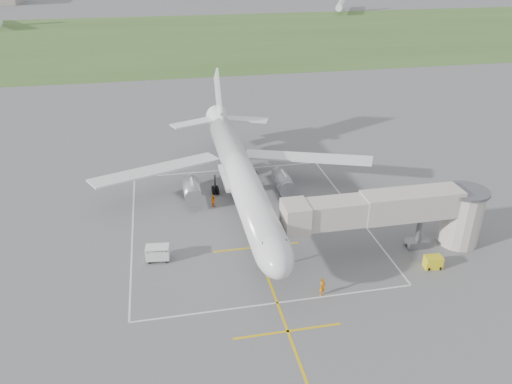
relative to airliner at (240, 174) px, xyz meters
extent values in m
plane|color=#505053|center=(0.00, -0.75, -4.39)|extent=(700.00, 700.00, 0.00)
cube|color=#385927|center=(0.00, 129.25, -4.38)|extent=(700.00, 120.00, 0.02)
cube|color=gold|center=(0.00, -5.75, -4.38)|extent=(0.25, 60.00, 0.01)
cube|color=gold|center=(0.00, -24.75, -4.38)|extent=(10.00, 0.25, 0.01)
cube|color=gold|center=(0.00, -10.75, -4.38)|extent=(10.00, 0.25, 0.01)
cube|color=silver|center=(0.00, 11.25, -4.38)|extent=(28.00, 0.20, 0.01)
cube|color=silver|center=(0.00, -20.75, -4.38)|extent=(28.00, 0.20, 0.01)
cube|color=silver|center=(-14.00, -4.75, -4.38)|extent=(0.20, 32.00, 0.01)
cube|color=silver|center=(14.00, -4.75, -4.38)|extent=(0.20, 32.00, 0.01)
cylinder|color=silver|center=(0.00, -0.75, 0.11)|extent=(3.80, 36.00, 3.80)
ellipsoid|color=silver|center=(0.00, -18.75, 0.11)|extent=(3.80, 7.22, 3.80)
cube|color=black|center=(0.00, -19.65, 1.16)|extent=(2.40, 1.60, 0.99)
cone|color=silver|center=(0.00, 19.75, 0.51)|extent=(3.80, 6.00, 3.80)
cube|color=silver|center=(10.50, 5.25, -0.74)|extent=(17.93, 11.24, 1.23)
cube|color=silver|center=(-10.50, 5.25, -0.74)|extent=(17.93, 11.24, 1.23)
cube|color=silver|center=(0.00, 2.25, -1.44)|extent=(4.20, 8.00, 0.50)
cube|color=silver|center=(0.00, 20.45, 4.81)|extent=(0.30, 7.89, 8.65)
cube|color=silver|center=(0.00, 18.25, 1.81)|extent=(0.35, 5.00, 1.20)
cube|color=silver|center=(4.20, 19.45, 0.71)|extent=(7.85, 5.03, 0.20)
cube|color=silver|center=(-4.20, 19.45, 0.71)|extent=(7.85, 5.03, 0.20)
cylinder|color=gray|center=(6.20, 1.75, -2.49)|extent=(2.30, 4.20, 2.30)
cube|color=silver|center=(6.20, 1.45, -1.69)|extent=(0.25, 2.40, 1.20)
cylinder|color=gray|center=(-6.20, 1.75, -2.49)|extent=(2.30, 4.20, 2.30)
cube|color=silver|center=(-6.20, 1.45, -1.69)|extent=(0.25, 2.40, 1.20)
cylinder|color=black|center=(0.00, -15.25, -3.09)|extent=(0.18, 0.18, 2.60)
cylinder|color=black|center=(-0.11, -15.25, -3.99)|extent=(0.28, 0.80, 0.80)
cylinder|color=black|center=(0.11, -15.25, -3.99)|extent=(0.28, 0.80, 0.80)
cylinder|color=black|center=(2.90, 3.75, -2.99)|extent=(0.22, 0.22, 2.80)
cylinder|color=black|center=(2.62, 3.40, -3.91)|extent=(0.32, 0.96, 0.96)
cylinder|color=black|center=(3.18, 3.40, -3.91)|extent=(0.32, 0.96, 0.96)
cylinder|color=black|center=(2.62, 4.10, -3.91)|extent=(0.32, 0.96, 0.96)
cylinder|color=black|center=(3.18, 4.10, -3.91)|extent=(0.32, 0.96, 0.96)
cylinder|color=black|center=(-2.90, 3.75, -2.99)|extent=(0.22, 0.22, 2.80)
cylinder|color=black|center=(-3.18, 3.40, -3.91)|extent=(0.32, 0.96, 0.96)
cylinder|color=black|center=(-2.62, 3.40, -3.91)|extent=(0.32, 0.96, 0.96)
cylinder|color=black|center=(-3.18, 4.10, -3.91)|extent=(0.32, 0.96, 0.96)
cylinder|color=black|center=(-2.62, 4.10, -3.91)|extent=(0.32, 0.96, 0.96)
cube|color=#9B958C|center=(7.74, -14.25, 1.21)|extent=(11.09, 2.90, 2.80)
cube|color=#9B958C|center=(16.46, -14.25, 1.31)|extent=(11.09, 3.10, 3.00)
cube|color=#9B958C|center=(3.40, -14.25, 1.21)|extent=(2.60, 3.40, 3.00)
cylinder|color=#5B5C62|center=(18.00, -14.25, -2.29)|extent=(0.70, 0.70, 4.20)
cube|color=#5B5C62|center=(18.00, -14.25, -3.94)|extent=(2.60, 1.40, 0.90)
cylinder|color=#9B958C|center=(23.00, -14.25, -1.19)|extent=(4.40, 4.40, 6.40)
cylinder|color=#5B5C62|center=(23.00, -14.25, 2.21)|extent=(5.00, 5.00, 0.30)
cylinder|color=black|center=(17.00, -14.25, -4.04)|extent=(0.70, 0.30, 0.70)
cylinder|color=black|center=(19.00, -14.25, -4.04)|extent=(0.70, 0.30, 0.70)
cube|color=gold|center=(17.69, -18.32, -3.71)|extent=(1.92, 1.35, 1.36)
cylinder|color=black|center=(17.01, -18.75, -4.19)|extent=(0.22, 0.41, 0.40)
cylinder|color=black|center=(18.28, -18.88, -4.19)|extent=(0.22, 0.41, 0.40)
cube|color=silver|center=(-11.10, -11.13, -3.54)|extent=(2.66, 1.77, 1.11)
cube|color=silver|center=(-11.10, -11.13, -2.68)|extent=(2.66, 1.77, 0.08)
cylinder|color=black|center=(-12.17, -11.62, -3.34)|extent=(0.08, 0.08, 1.31)
cylinder|color=black|center=(-10.16, -11.84, -3.34)|extent=(0.08, 0.08, 1.31)
cylinder|color=black|center=(-12.03, -10.42, -3.34)|extent=(0.08, 0.08, 1.31)
cylinder|color=black|center=(-10.03, -10.64, -3.34)|extent=(0.08, 0.08, 1.31)
cylinder|color=black|center=(-12.06, -11.58, -4.19)|extent=(0.22, 0.42, 0.40)
cylinder|color=black|center=(-10.26, -11.77, -4.19)|extent=(0.22, 0.42, 0.40)
cylinder|color=black|center=(-11.94, -10.48, -4.19)|extent=(0.22, 0.42, 0.40)
cylinder|color=black|center=(-10.14, -10.67, -4.19)|extent=(0.22, 0.42, 0.40)
imported|color=orange|center=(4.63, -20.41, -3.44)|extent=(0.83, 0.76, 1.90)
imported|color=orange|center=(-3.59, 0.13, -3.59)|extent=(0.93, 0.98, 1.60)
cylinder|color=silver|center=(82.47, 187.50, -0.89)|extent=(15.79, 30.59, 3.20)
camera|label=1|loc=(-9.60, -57.79, 26.96)|focal=35.00mm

